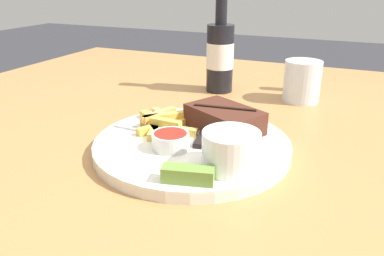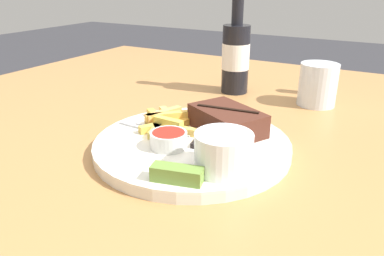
{
  "view_description": "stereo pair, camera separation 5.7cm",
  "coord_description": "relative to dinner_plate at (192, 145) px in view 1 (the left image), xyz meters",
  "views": [
    {
      "loc": [
        0.21,
        -0.49,
        0.98
      ],
      "look_at": [
        0.0,
        0.0,
        0.76
      ],
      "focal_mm": 35.0,
      "sensor_mm": 36.0,
      "label": 1
    },
    {
      "loc": [
        0.26,
        -0.46,
        0.98
      ],
      "look_at": [
        0.0,
        0.0,
        0.76
      ],
      "focal_mm": 35.0,
      "sensor_mm": 36.0,
      "label": 2
    }
  ],
  "objects": [
    {
      "name": "pickle_spear",
      "position": [
        0.05,
        -0.12,
        0.02
      ],
      "size": [
        0.07,
        0.04,
        0.02
      ],
      "color": "olive",
      "rests_on": "dinner_plate"
    },
    {
      "name": "steak_portion",
      "position": [
        0.03,
        0.06,
        0.03
      ],
      "size": [
        0.14,
        0.12,
        0.04
      ],
      "color": "#472319",
      "rests_on": "dinner_plate"
    },
    {
      "name": "dining_table",
      "position": [
        0.0,
        0.0,
        -0.07
      ],
      "size": [
        1.38,
        1.37,
        0.72
      ],
      "color": "#A87542",
      "rests_on": "ground_plane"
    },
    {
      "name": "dinner_plate",
      "position": [
        0.0,
        0.0,
        0.0
      ],
      "size": [
        0.3,
        0.3,
        0.02
      ],
      "color": "silver",
      "rests_on": "dining_table"
    },
    {
      "name": "drinking_glass",
      "position": [
        0.12,
        0.32,
        0.04
      ],
      "size": [
        0.08,
        0.08,
        0.09
      ],
      "color": "silver",
      "rests_on": "dining_table"
    },
    {
      "name": "salt_shaker",
      "position": [
        0.09,
        0.4,
        0.02
      ],
      "size": [
        0.03,
        0.03,
        0.07
      ],
      "color": "white",
      "rests_on": "dining_table"
    },
    {
      "name": "beer_bottle",
      "position": [
        -0.07,
        0.33,
        0.08
      ],
      "size": [
        0.06,
        0.06,
        0.25
      ],
      "color": "black",
      "rests_on": "dining_table"
    },
    {
      "name": "knife_utensil",
      "position": [
        0.01,
        0.04,
        0.01
      ],
      "size": [
        0.04,
        0.17,
        0.01
      ],
      "rotation": [
        0.0,
        0.0,
        1.73
      ],
      "color": "#B7B7BC",
      "rests_on": "dinner_plate"
    },
    {
      "name": "fork_utensil",
      "position": [
        -0.08,
        0.0,
        0.01
      ],
      "size": [
        0.13,
        0.02,
        0.0
      ],
      "rotation": [
        0.0,
        0.0,
        6.24
      ],
      "color": "#B7B7BC",
      "rests_on": "dinner_plate"
    },
    {
      "name": "fries_pile",
      "position": [
        -0.07,
        0.03,
        0.02
      ],
      "size": [
        0.13,
        0.13,
        0.02
      ],
      "color": "#DEB15B",
      "rests_on": "dinner_plate"
    },
    {
      "name": "coleslaw_cup",
      "position": [
        0.08,
        -0.06,
        0.04
      ],
      "size": [
        0.08,
        0.08,
        0.05
      ],
      "color": "white",
      "rests_on": "dinner_plate"
    },
    {
      "name": "dipping_sauce_cup",
      "position": [
        -0.02,
        -0.04,
        0.02
      ],
      "size": [
        0.06,
        0.06,
        0.02
      ],
      "color": "silver",
      "rests_on": "dinner_plate"
    }
  ]
}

